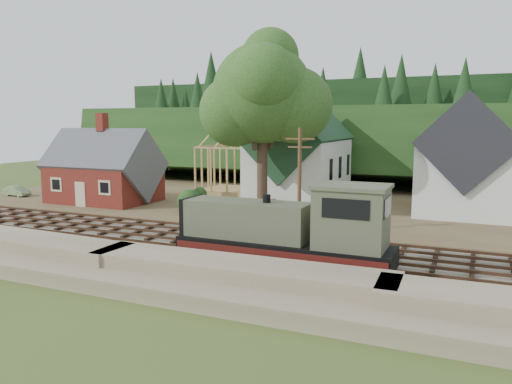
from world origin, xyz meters
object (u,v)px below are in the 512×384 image
at_px(locomotive, 291,233).
at_px(patio_set, 108,184).
at_px(car_green, 17,191).
at_px(car_blue, 139,195).

bearing_deg(locomotive, patio_set, 152.69).
xyz_separation_m(locomotive, car_green, (-36.74, 13.03, -1.33)).
distance_m(locomotive, car_blue, 27.00).
relative_size(car_blue, patio_set, 1.55).
distance_m(locomotive, car_green, 39.01).
relative_size(locomotive, car_green, 3.71).
xyz_separation_m(car_blue, car_green, (-14.62, -2.41, -0.11)).
xyz_separation_m(locomotive, car_blue, (-22.12, 15.45, -1.22)).
height_order(car_green, patio_set, patio_set).
height_order(car_blue, car_green, car_blue).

